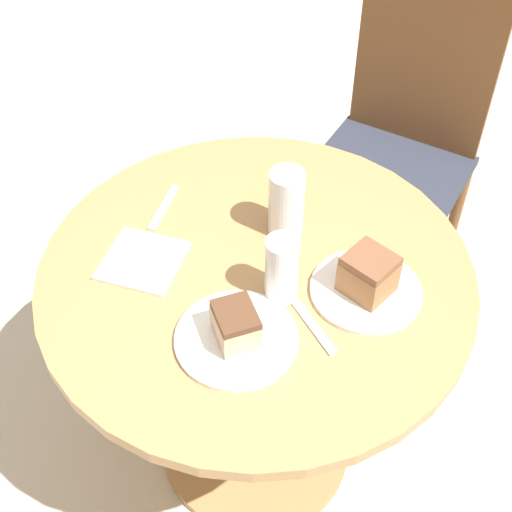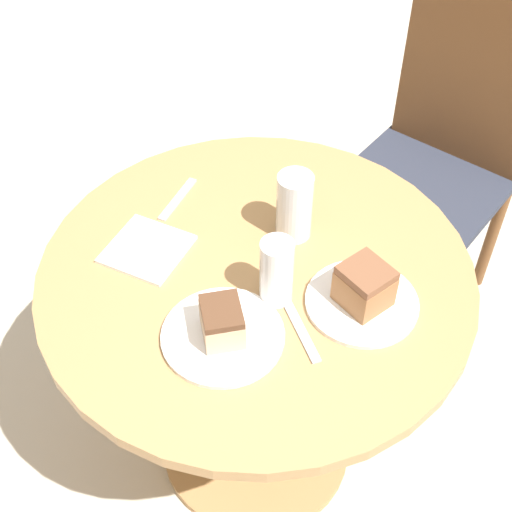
{
  "view_description": "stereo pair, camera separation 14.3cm",
  "coord_description": "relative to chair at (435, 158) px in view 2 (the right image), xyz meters",
  "views": [
    {
      "loc": [
        0.39,
        -0.91,
        1.79
      ],
      "look_at": [
        0.0,
        0.0,
        0.76
      ],
      "focal_mm": 50.0,
      "sensor_mm": 36.0,
      "label": 1
    },
    {
      "loc": [
        0.52,
        -0.84,
        1.79
      ],
      "look_at": [
        0.0,
        0.0,
        0.76
      ],
      "focal_mm": 50.0,
      "sensor_mm": 36.0,
      "label": 2
    }
  ],
  "objects": [
    {
      "name": "table",
      "position": [
        -0.11,
        -0.82,
        0.04
      ],
      "size": [
        0.9,
        0.9,
        0.72
      ],
      "color": "tan",
      "rests_on": "ground_plane"
    },
    {
      "name": "napkin_stack",
      "position": [
        -0.33,
        -0.89,
        0.22
      ],
      "size": [
        0.17,
        0.17,
        0.01
      ],
      "rotation": [
        0.0,
        0.0,
        0.1
      ],
      "color": "white",
      "rests_on": "table"
    },
    {
      "name": "cake_slice_near",
      "position": [
        0.12,
        -0.79,
        0.27
      ],
      "size": [
        0.12,
        0.11,
        0.09
      ],
      "rotation": [
        0.0,
        0.0,
        1.21
      ],
      "color": "#9E6B42",
      "rests_on": "plate_near"
    },
    {
      "name": "fork",
      "position": [
        0.04,
        -0.9,
        0.22
      ],
      "size": [
        0.15,
        0.13,
        0.0
      ],
      "rotation": [
        0.0,
        0.0,
        2.46
      ],
      "color": "silver",
      "rests_on": "table"
    },
    {
      "name": "plate_near",
      "position": [
        0.12,
        -0.79,
        0.23
      ],
      "size": [
        0.22,
        0.22,
        0.01
      ],
      "color": "white",
      "rests_on": "table"
    },
    {
      "name": "glass_lemonade",
      "position": [
        -0.1,
        -0.68,
        0.29
      ],
      "size": [
        0.08,
        0.08,
        0.15
      ],
      "color": "silver",
      "rests_on": "table"
    },
    {
      "name": "plate_far",
      "position": [
        -0.07,
        -1.0,
        0.23
      ],
      "size": [
        0.23,
        0.23,
        0.01
      ],
      "color": "white",
      "rests_on": "table"
    },
    {
      "name": "chair",
      "position": [
        0.0,
        0.0,
        0.0
      ],
      "size": [
        0.48,
        0.48,
        0.98
      ],
      "rotation": [
        0.0,
        0.0,
        -0.12
      ],
      "color": "brown",
      "rests_on": "ground_plane"
    },
    {
      "name": "glass_water",
      "position": [
        -0.04,
        -0.86,
        0.28
      ],
      "size": [
        0.07,
        0.07,
        0.15
      ],
      "color": "silver",
      "rests_on": "table"
    },
    {
      "name": "ground_plane",
      "position": [
        -0.11,
        -0.82,
        -0.5
      ],
      "size": [
        8.0,
        8.0,
        0.0
      ],
      "primitive_type": "plane",
      "color": "beige"
    },
    {
      "name": "spoon",
      "position": [
        -0.37,
        -0.73,
        0.22
      ],
      "size": [
        0.04,
        0.15,
        0.0
      ],
      "rotation": [
        0.0,
        0.0,
        1.7
      ],
      "color": "silver",
      "rests_on": "table"
    },
    {
      "name": "cake_slice_far",
      "position": [
        -0.07,
        -1.0,
        0.27
      ],
      "size": [
        0.11,
        0.11,
        0.07
      ],
      "rotation": [
        0.0,
        0.0,
        0.75
      ],
      "color": "beige",
      "rests_on": "plate_far"
    }
  ]
}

